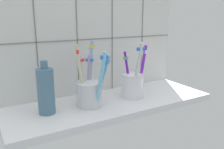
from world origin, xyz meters
The scene contains 5 objects.
counter_slab centered at (0.00, 0.00, 1.00)cm, with size 64.00×22.00×2.00cm, color silver.
tile_wall_back centered at (0.00, 12.00, 22.50)cm, with size 64.00×2.20×45.00cm.
toothbrush_cup_left centered at (-7.49, -0.03, 6.78)cm, with size 8.37×14.71×18.28cm.
toothbrush_cup_right centered at (7.74, -0.07, 6.53)cm, with size 9.32×9.70×18.33cm.
ceramic_vase centered at (-19.93, 0.75, 8.41)cm, with size 4.51×4.51×14.53cm.
Camera 1 is at (-34.80, -59.99, 28.16)cm, focal length 38.05 mm.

